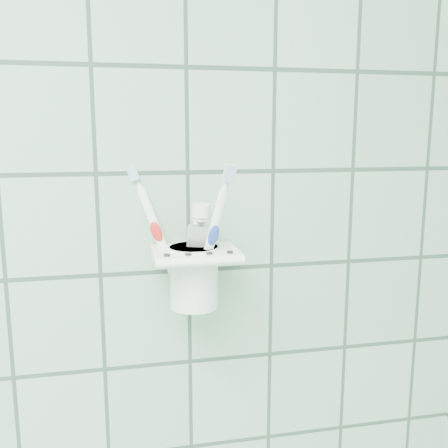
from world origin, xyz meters
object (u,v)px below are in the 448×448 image
object	(u,v)px
toothbrush_pink	(183,229)
toothpaste_tube	(198,245)
cup	(194,274)
toothbrush_blue	(185,235)
toothbrush_orange	(194,233)
holder_bracket	(195,255)

from	to	relation	value
toothbrush_pink	toothpaste_tube	world-z (taller)	toothbrush_pink
cup	toothpaste_tube	xyz separation A→B (m)	(0.01, 0.00, 0.04)
toothbrush_pink	toothbrush_blue	distance (m)	0.01
toothbrush_orange	toothpaste_tube	xyz separation A→B (m)	(0.01, 0.02, -0.02)
toothbrush_pink	toothpaste_tube	xyz separation A→B (m)	(0.02, 0.00, -0.02)
holder_bracket	toothbrush_orange	xyz separation A→B (m)	(-0.00, -0.01, 0.03)
toothbrush_pink	toothbrush_blue	world-z (taller)	toothbrush_pink
toothbrush_pink	toothpaste_tube	size ratio (longest dim) A/B	1.44
toothbrush_orange	holder_bracket	bearing A→B (deg)	70.13
holder_bracket	toothbrush_pink	distance (m)	0.04
cup	toothpaste_tube	distance (m)	0.04
holder_bracket	toothbrush_orange	bearing A→B (deg)	-106.59
toothbrush_blue	cup	bearing A→B (deg)	20.03
toothbrush_pink	toothpaste_tube	distance (m)	0.03
toothbrush_blue	toothbrush_orange	bearing A→B (deg)	-38.99
toothbrush_pink	toothbrush_orange	size ratio (longest dim) A/B	1.02
holder_bracket	toothbrush_blue	distance (m)	0.03
cup	toothbrush_orange	xyz separation A→B (m)	(-0.00, -0.01, 0.06)
holder_bracket	toothbrush_pink	xyz separation A→B (m)	(-0.02, 0.00, 0.04)
cup	toothbrush_blue	world-z (taller)	toothbrush_blue
cup	toothbrush_orange	world-z (taller)	toothbrush_orange
cup	toothbrush_blue	distance (m)	0.06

